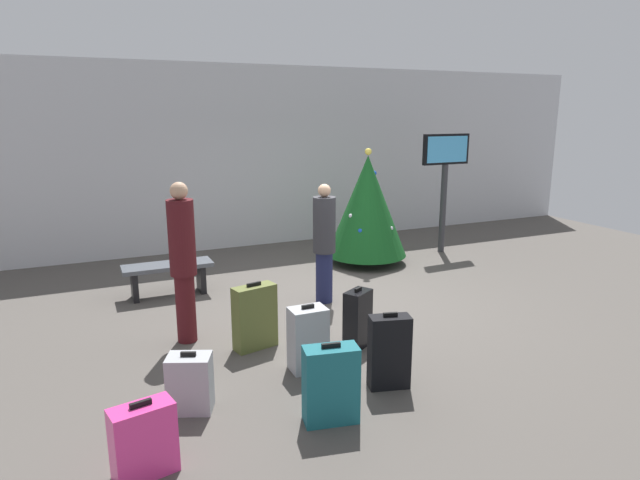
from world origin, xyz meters
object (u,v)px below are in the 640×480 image
(suitcase_1, at_px, (190,383))
(suitcase_3, at_px, (308,339))
(suitcase_5, at_px, (144,441))
(flight_info_kiosk, at_px, (445,169))
(suitcase_4, at_px, (331,385))
(traveller_1, at_px, (183,258))
(waiting_bench, at_px, (168,272))
(suitcase_2, at_px, (389,352))
(suitcase_0, at_px, (358,319))
(holiday_tree, at_px, (367,206))
(traveller_0, at_px, (324,241))
(suitcase_6, at_px, (255,317))

(suitcase_1, xyz_separation_m, suitcase_3, (1.28, 0.31, 0.07))
(suitcase_3, bearing_deg, suitcase_5, -148.69)
(flight_info_kiosk, relative_size, suitcase_4, 3.07)
(traveller_1, xyz_separation_m, suitcase_3, (1.02, -1.26, -0.67))
(traveller_1, bearing_deg, suitcase_4, -70.08)
(suitcase_3, bearing_deg, waiting_bench, 107.47)
(waiting_bench, relative_size, suitcase_4, 1.75)
(suitcase_1, height_order, suitcase_5, suitcase_5)
(suitcase_2, xyz_separation_m, suitcase_5, (-2.35, -0.41, -0.08))
(traveller_1, distance_m, suitcase_3, 1.75)
(suitcase_0, height_order, suitcase_4, suitcase_4)
(holiday_tree, height_order, traveller_0, holiday_tree)
(suitcase_0, height_order, suitcase_2, suitcase_2)
(flight_info_kiosk, bearing_deg, suitcase_3, -140.71)
(suitcase_5, bearing_deg, flight_info_kiosk, 37.12)
(waiting_bench, height_order, suitcase_1, suitcase_1)
(suitcase_2, relative_size, suitcase_3, 1.08)
(suitcase_5, bearing_deg, waiting_bench, 78.70)
(holiday_tree, relative_size, traveller_0, 1.21)
(flight_info_kiosk, distance_m, traveller_1, 5.80)
(suitcase_2, height_order, suitcase_5, suitcase_2)
(traveller_0, xyz_separation_m, suitcase_6, (-1.37, -1.09, -0.52))
(suitcase_6, bearing_deg, holiday_tree, 42.29)
(flight_info_kiosk, relative_size, suitcase_2, 2.92)
(suitcase_5, bearing_deg, holiday_tree, 45.83)
(suitcase_3, relative_size, suitcase_4, 0.98)
(suitcase_0, xyz_separation_m, suitcase_4, (-0.95, -1.28, 0.01))
(flight_info_kiosk, bearing_deg, suitcase_0, -137.82)
(holiday_tree, bearing_deg, traveller_0, -134.80)
(suitcase_0, bearing_deg, suitcase_6, 157.45)
(suitcase_5, bearing_deg, traveller_1, 72.15)
(suitcase_0, relative_size, suitcase_2, 0.92)
(waiting_bench, height_order, suitcase_6, suitcase_6)
(suitcase_5, distance_m, suitcase_6, 2.31)
(flight_info_kiosk, bearing_deg, suitcase_5, -142.88)
(traveller_1, bearing_deg, suitcase_0, -28.73)
(suitcase_5, bearing_deg, suitcase_1, 57.60)
(suitcase_4, distance_m, suitcase_5, 1.57)
(suitcase_6, bearing_deg, waiting_bench, 104.96)
(suitcase_2, bearing_deg, suitcase_0, 80.29)
(traveller_1, bearing_deg, traveller_0, 15.80)
(waiting_bench, bearing_deg, traveller_1, -92.20)
(suitcase_3, bearing_deg, traveller_1, 129.02)
(suitcase_1, bearing_deg, suitcase_3, 13.55)
(waiting_bench, bearing_deg, suitcase_1, -95.70)
(holiday_tree, height_order, traveller_1, holiday_tree)
(suitcase_0, height_order, suitcase_3, suitcase_3)
(holiday_tree, bearing_deg, suitcase_0, -120.54)
(waiting_bench, xyz_separation_m, traveller_1, (-0.07, -1.76, 0.66))
(suitcase_5, relative_size, suitcase_6, 0.77)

